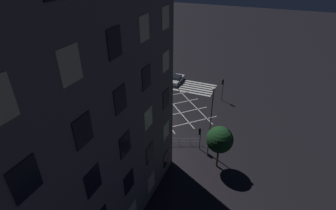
# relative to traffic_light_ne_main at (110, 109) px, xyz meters

# --- Properties ---
(ground_plane) EXTENTS (200.00, 200.00, 0.00)m
(ground_plane) POSITION_rel_traffic_light_ne_main_xyz_m (-5.98, -6.82, -2.62)
(ground_plane) COLOR black
(road_markings) EXTENTS (15.22, 19.53, 0.01)m
(road_markings) POSITION_rel_traffic_light_ne_main_xyz_m (-5.59, -12.88, -2.62)
(road_markings) COLOR silver
(road_markings) RESTS_ON ground_plane
(traffic_light_ne_main) EXTENTS (2.65, 0.36, 3.55)m
(traffic_light_ne_main) POSITION_rel_traffic_light_ne_main_xyz_m (0.00, 0.00, 0.00)
(traffic_light_ne_main) COLOR #424244
(traffic_light_ne_main) RESTS_ON ground_plane
(traffic_light_se_main) EXTENTS (0.39, 0.36, 4.40)m
(traffic_light_se_main) POSITION_rel_traffic_light_ne_main_xyz_m (1.27, -13.49, 0.52)
(traffic_light_se_main) COLOR #424244
(traffic_light_se_main) RESTS_ON ground_plane
(traffic_light_ne_cross) EXTENTS (0.36, 2.93, 4.30)m
(traffic_light_ne_cross) POSITION_rel_traffic_light_ne_main_xyz_m (0.69, -1.39, 0.56)
(traffic_light_ne_cross) COLOR #424244
(traffic_light_ne_cross) RESTS_ON ground_plane
(traffic_light_nw_main) EXTENTS (0.39, 0.36, 3.21)m
(traffic_light_nw_main) POSITION_rel_traffic_light_ne_main_xyz_m (-13.22, 0.41, -0.32)
(traffic_light_nw_main) COLOR #424244
(traffic_light_nw_main) RESTS_ON ground_plane
(traffic_light_sw_main) EXTENTS (0.39, 0.36, 3.89)m
(traffic_light_sw_main) POSITION_rel_traffic_light_ne_main_xyz_m (-13.00, -13.36, 0.17)
(traffic_light_sw_main) COLOR #424244
(traffic_light_sw_main) RESTS_ON ground_plane
(traffic_light_median_north) EXTENTS (0.36, 0.39, 3.41)m
(traffic_light_median_north) POSITION_rel_traffic_light_ne_main_xyz_m (-6.37, -0.21, -0.18)
(traffic_light_median_north) COLOR #424244
(traffic_light_median_north) RESTS_ON ground_plane
(street_lamp_east) EXTENTS (0.62, 0.62, 7.98)m
(street_lamp_east) POSITION_rel_traffic_light_ne_main_xyz_m (3.95, -11.16, 3.56)
(street_lamp_east) COLOR #424244
(street_lamp_east) RESTS_ON ground_plane
(street_lamp_west) EXTENTS (0.46, 0.46, 9.09)m
(street_lamp_west) POSITION_rel_traffic_light_ne_main_xyz_m (-14.50, 0.84, 3.35)
(street_lamp_west) COLOR #424244
(street_lamp_west) RESTS_ON ground_plane
(street_tree_near) EXTENTS (3.00, 3.00, 5.35)m
(street_tree_near) POSITION_rel_traffic_light_ne_main_xyz_m (-16.06, 2.63, 1.21)
(street_tree_near) COLOR brown
(street_tree_near) RESTS_ON ground_plane
(waiting_car) EXTENTS (1.83, 4.47, 1.22)m
(waiting_car) POSITION_rel_traffic_light_ne_main_xyz_m (-3.45, -17.13, -2.03)
(waiting_car) COLOR silver
(waiting_car) RESTS_ON ground_plane
(pedestrian_railing) EXTENTS (8.02, 3.37, 1.05)m
(pedestrian_railing) POSITION_rel_traffic_light_ne_main_xyz_m (-9.32, 1.19, -1.95)
(pedestrian_railing) COLOR #9EA0A5
(pedestrian_railing) RESTS_ON ground_plane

